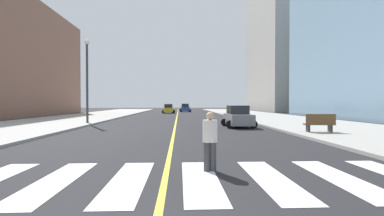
% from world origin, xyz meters
% --- Properties ---
extents(sidewalk_kerb_east, '(10.00, 120.00, 0.15)m').
position_xyz_m(sidewalk_kerb_east, '(12.20, 20.00, 0.07)').
color(sidewalk_kerb_east, '#9E9B93').
rests_on(sidewalk_kerb_east, ground).
extents(sidewalk_kerb_west, '(10.00, 120.00, 0.15)m').
position_xyz_m(sidewalk_kerb_west, '(-12.20, 20.00, 0.07)').
color(sidewalk_kerb_west, '#9E9B93').
rests_on(sidewalk_kerb_west, ground).
extents(crosswalk_paint, '(13.50, 4.00, 0.01)m').
position_xyz_m(crosswalk_paint, '(0.00, 4.00, 0.01)').
color(crosswalk_paint, silver).
rests_on(crosswalk_paint, ground).
extents(lane_divider_paint, '(0.16, 80.00, 0.01)m').
position_xyz_m(lane_divider_paint, '(0.00, 40.00, 0.01)').
color(lane_divider_paint, yellow).
rests_on(lane_divider_paint, ground).
extents(parking_garage_concrete, '(18.00, 24.00, 29.31)m').
position_xyz_m(parking_garage_concrete, '(28.29, 63.68, 14.66)').
color(parking_garage_concrete, '#9E9B93').
rests_on(parking_garage_concrete, ground).
extents(car_blue_nearest, '(2.57, 4.05, 1.79)m').
position_xyz_m(car_blue_nearest, '(1.59, 58.42, 0.84)').
color(car_blue_nearest, '#2D479E').
rests_on(car_blue_nearest, ground).
extents(car_gray_second, '(2.44, 3.90, 1.74)m').
position_xyz_m(car_gray_second, '(5.08, 19.24, 0.81)').
color(car_gray_second, slate).
rests_on(car_gray_second, ground).
extents(car_yellow_third, '(2.47, 3.92, 1.74)m').
position_xyz_m(car_yellow_third, '(-1.71, 50.22, 0.81)').
color(car_yellow_third, gold).
rests_on(car_yellow_third, ground).
extents(park_bench, '(1.83, 0.68, 1.12)m').
position_xyz_m(park_bench, '(8.95, 13.70, 0.69)').
color(park_bench, brown).
rests_on(park_bench, sidewalk_kerb_east).
extents(pedestrian_crossing, '(0.42, 0.42, 1.68)m').
position_xyz_m(pedestrian_crossing, '(1.23, 4.85, 0.93)').
color(pedestrian_crossing, '#38383D').
rests_on(pedestrian_crossing, ground).
extents(street_lamp, '(0.44, 0.44, 7.51)m').
position_xyz_m(street_lamp, '(-8.01, 22.75, 4.57)').
color(street_lamp, '#38383D').
rests_on(street_lamp, sidewalk_kerb_west).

